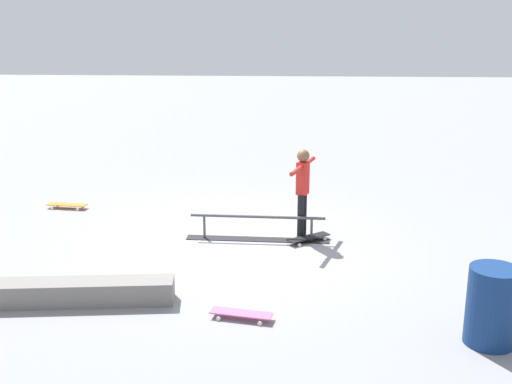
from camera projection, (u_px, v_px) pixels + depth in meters
ground_plane at (232, 242)px, 10.89m from camera, size 60.00×60.00×0.00m
grind_rail at (258, 229)px, 10.97m from camera, size 2.49×0.32×0.44m
skate_ledge at (82, 292)px, 8.57m from camera, size 2.49×0.67×0.32m
skater_main at (303, 187)px, 10.87m from camera, size 0.46×1.23×1.58m
skateboard_main at (309, 238)px, 10.91m from camera, size 0.77×0.63×0.09m
loose_skateboard_orange at (67, 205)px, 12.77m from camera, size 0.82×0.32×0.09m
loose_skateboard_pink at (241, 314)px, 8.15m from camera, size 0.82×0.37×0.09m
trash_bin at (492, 306)px, 7.45m from camera, size 0.59×0.59×0.95m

